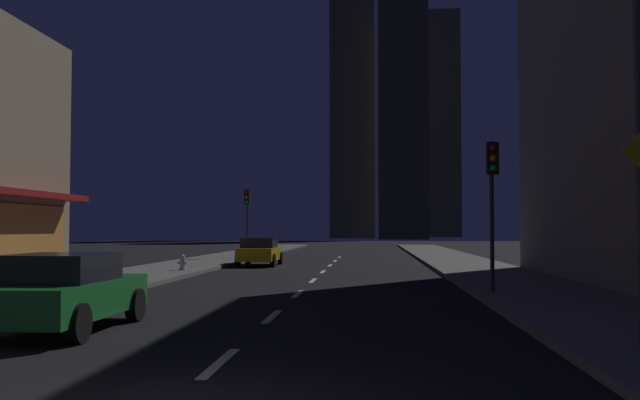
{
  "coord_description": "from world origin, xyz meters",
  "views": [
    {
      "loc": [
        2.17,
        -6.6,
        1.92
      ],
      "look_at": [
        0.0,
        22.35,
        3.12
      ],
      "focal_mm": 38.86,
      "sensor_mm": 36.0,
      "label": 1
    }
  ],
  "objects_px": {
    "car_parked_far": "(260,251)",
    "traffic_light_far_left": "(247,208)",
    "fire_hydrant_far_left": "(182,263)",
    "street_lamp_right": "(583,22)",
    "car_parked_near": "(63,291)",
    "traffic_light_near_right": "(492,183)"
  },
  "relations": [
    {
      "from": "car_parked_near",
      "to": "street_lamp_right",
      "type": "bearing_deg",
      "value": -12.15
    },
    {
      "from": "street_lamp_right",
      "to": "car_parked_near",
      "type": "bearing_deg",
      "value": 167.85
    },
    {
      "from": "car_parked_far",
      "to": "traffic_light_near_right",
      "type": "xyz_separation_m",
      "value": [
        9.1,
        -16.03,
        2.45
      ]
    },
    {
      "from": "traffic_light_far_left",
      "to": "car_parked_far",
      "type": "bearing_deg",
      "value": -74.25
    },
    {
      "from": "fire_hydrant_far_left",
      "to": "street_lamp_right",
      "type": "bearing_deg",
      "value": -58.48
    },
    {
      "from": "traffic_light_far_left",
      "to": "street_lamp_right",
      "type": "xyz_separation_m",
      "value": [
        10.88,
        -31.49,
        1.87
      ]
    },
    {
      "from": "traffic_light_near_right",
      "to": "car_parked_near",
      "type": "bearing_deg",
      "value": -143.29
    },
    {
      "from": "traffic_light_far_left",
      "to": "street_lamp_right",
      "type": "relative_size",
      "value": 0.64
    },
    {
      "from": "car_parked_far",
      "to": "traffic_light_near_right",
      "type": "relative_size",
      "value": 1.01
    },
    {
      "from": "car_parked_near",
      "to": "car_parked_far",
      "type": "xyz_separation_m",
      "value": [
        0.0,
        22.82,
        0.0
      ]
    },
    {
      "from": "car_parked_near",
      "to": "traffic_light_near_right",
      "type": "bearing_deg",
      "value": 36.71
    },
    {
      "from": "fire_hydrant_far_left",
      "to": "traffic_light_far_left",
      "type": "height_order",
      "value": "traffic_light_far_left"
    },
    {
      "from": "car_parked_far",
      "to": "traffic_light_far_left",
      "type": "distance_m",
      "value": 7.42
    },
    {
      "from": "traffic_light_far_left",
      "to": "car_parked_near",
      "type": "bearing_deg",
      "value": -86.32
    },
    {
      "from": "car_parked_far",
      "to": "fire_hydrant_far_left",
      "type": "height_order",
      "value": "car_parked_far"
    },
    {
      "from": "car_parked_near",
      "to": "traffic_light_near_right",
      "type": "height_order",
      "value": "traffic_light_near_right"
    },
    {
      "from": "traffic_light_near_right",
      "to": "fire_hydrant_far_left",
      "type": "bearing_deg",
      "value": 139.68
    },
    {
      "from": "fire_hydrant_far_left",
      "to": "car_parked_far",
      "type": "bearing_deg",
      "value": 70.12
    },
    {
      "from": "fire_hydrant_far_left",
      "to": "street_lamp_right",
      "type": "xyz_separation_m",
      "value": [
        11.28,
        -18.39,
        4.61
      ]
    },
    {
      "from": "fire_hydrant_far_left",
      "to": "street_lamp_right",
      "type": "distance_m",
      "value": 22.06
    },
    {
      "from": "street_lamp_right",
      "to": "fire_hydrant_far_left",
      "type": "bearing_deg",
      "value": 121.52
    },
    {
      "from": "car_parked_near",
      "to": "traffic_light_far_left",
      "type": "xyz_separation_m",
      "value": [
        -1.9,
        29.56,
        2.45
      ]
    }
  ]
}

